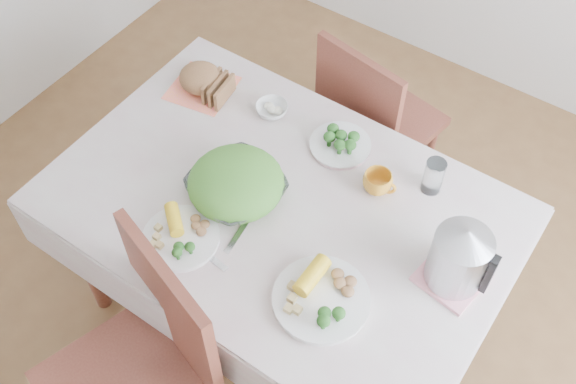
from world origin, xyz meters
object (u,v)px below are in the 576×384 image
Objects in this scene: yellow_mug at (377,182)px; electric_kettle at (459,257)px; dining_table at (281,265)px; dinner_plate_right at (321,300)px; chair_far at (381,119)px; dinner_plate_left at (181,238)px; salad_bowl at (237,188)px.

electric_kettle is at bearing -24.84° from yellow_mug.
dining_table is 4.77× the size of dinner_plate_right.
chair_far is 1.03m from electric_kettle.
electric_kettle is (0.76, 0.36, 0.11)m from dinner_plate_left.
chair_far is at bearing 91.95° from dining_table.
salad_bowl reaches higher than dining_table.
yellow_mug is at bearing 45.02° from dining_table.
chair_far is at bearing 108.37° from dinner_plate_right.
chair_far is 9.43× the size of yellow_mug.
dinner_plate_right is 0.42m from electric_kettle.
electric_kettle is (0.62, -0.72, 0.42)m from chair_far.
dinner_plate_left is at bearing -171.86° from dinner_plate_right.
dinner_plate_left is (-0.15, -1.08, 0.31)m from chair_far.
dinner_plate_left is 2.51× the size of yellow_mug.
yellow_mug is at bearing 37.42° from salad_bowl.
electric_kettle is (0.59, 0.07, 0.51)m from dining_table.
dinner_plate_left is 0.85m from electric_kettle.
dining_table is 0.45m from salad_bowl.
salad_bowl is 0.25m from dinner_plate_left.
yellow_mug is at bearing 52.25° from dinner_plate_left.
dining_table is at bearing -134.98° from yellow_mug.
electric_kettle reaches higher than chair_far.
salad_bowl is at bearing 158.70° from dinner_plate_right.
dining_table is at bearing 144.01° from dinner_plate_right.
salad_bowl is at bearing -159.90° from dining_table.
chair_far is 0.70m from yellow_mug.
chair_far reaches higher than dining_table.
salad_bowl is (-0.14, -0.05, 0.42)m from dining_table.
chair_far is 0.90m from salad_bowl.
dinner_plate_left is at bearing -174.41° from electric_kettle.
dinner_plate_right is 0.46m from yellow_mug.
electric_kettle is at bearing 6.42° from dining_table.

